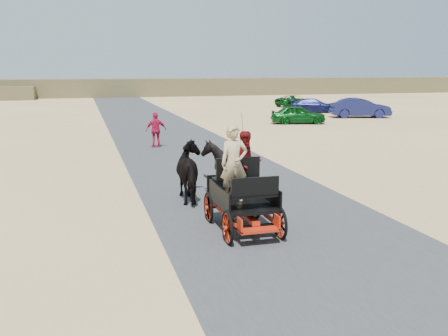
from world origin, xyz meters
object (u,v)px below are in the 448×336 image
object	(u,v)px
car_a	(298,114)
car_b	(360,108)
horse_right	(229,170)
car_c	(314,106)
carriage	(242,215)
car_d	(295,101)
pedestrian	(156,130)
horse_left	(193,172)

from	to	relation	value
car_a	car_b	bearing A→B (deg)	-53.50
horse_right	car_c	size ratio (longest dim) A/B	0.41
carriage	car_d	size ratio (longest dim) A/B	0.59
pedestrian	car_a	xyz separation A→B (m)	(11.13, 8.01, -0.22)
car_d	car_b	bearing A→B (deg)	165.75
car_b	car_d	xyz separation A→B (m)	(-0.22, 12.03, -0.20)
horse_left	car_c	xyz separation A→B (m)	(16.67, 26.20, -0.24)
car_c	car_a	bearing A→B (deg)	169.67
pedestrian	car_c	xyz separation A→B (m)	(16.25, 16.01, -0.26)
pedestrian	car_b	size ratio (longest dim) A/B	0.37
horse_left	car_a	size ratio (longest dim) A/B	0.53
carriage	car_a	xyz separation A→B (m)	(11.00, 21.20, 0.28)
horse_left	car_d	size ratio (longest dim) A/B	0.49
car_c	car_d	xyz separation A→B (m)	(1.17, 6.79, -0.04)
pedestrian	car_d	distance (m)	28.69
car_b	horse_right	bearing A→B (deg)	155.94
horse_right	car_a	world-z (taller)	horse_right
car_a	car_c	distance (m)	9.50
horse_right	pedestrian	distance (m)	10.21
carriage	pedestrian	distance (m)	13.20
horse_left	horse_right	world-z (taller)	horse_right
horse_left	car_c	world-z (taller)	horse_left
horse_right	car_b	xyz separation A→B (m)	(16.95, 20.96, -0.09)
pedestrian	car_a	distance (m)	13.71
pedestrian	car_b	xyz separation A→B (m)	(17.63, 10.77, -0.10)
horse_right	pedestrian	size ratio (longest dim) A/B	0.98
car_c	car_b	bearing A→B (deg)	-142.88
horse_left	car_b	bearing A→B (deg)	-130.74
carriage	horse_right	distance (m)	3.09
car_d	carriage	bearing A→B (deg)	139.05
car_d	car_a	bearing A→B (deg)	141.66
horse_left	car_c	size ratio (longest dim) A/B	0.48
horse_right	car_b	world-z (taller)	horse_right
car_a	car_c	size ratio (longest dim) A/B	0.91
pedestrian	car_d	bearing A→B (deg)	-132.38
car_a	car_d	xyz separation A→B (m)	(6.29, 14.79, -0.08)
horse_right	car_a	distance (m)	20.99
horse_right	car_a	xyz separation A→B (m)	(10.45, 18.20, -0.21)
horse_right	car_d	distance (m)	36.99
car_b	car_d	world-z (taller)	car_b
car_c	car_d	distance (m)	6.89
carriage	horse_left	size ratio (longest dim) A/B	1.20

